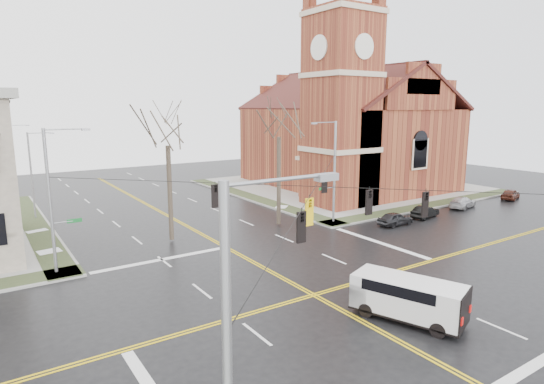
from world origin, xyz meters
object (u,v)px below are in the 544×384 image
tree_nw_near (168,139)px  church (345,122)px  parked_car_a (395,219)px  signal_pole_ne (333,169)px  parked_car_c (462,202)px  streetlight_north_a (33,172)px  streetlight_north_b (14,153)px  parked_car_b (425,212)px  signal_pole_nw (53,197)px  parked_car_d (510,194)px  cargo_van (403,295)px  tree_ne (279,131)px

tree_nw_near → church: bearing=20.9°
parked_car_a → tree_nw_near: 20.77m
signal_pole_ne → parked_car_c: bearing=-9.9°
streetlight_north_a → streetlight_north_b: (0.00, 20.00, 0.00)m
streetlight_north_b → parked_car_b: (30.68, -39.83, -3.90)m
signal_pole_nw → tree_nw_near: size_ratio=0.82×
streetlight_north_a → parked_car_b: streetlight_north_a is taller
parked_car_a → parked_car_d: size_ratio=0.97×
streetlight_north_a → streetlight_north_b: bearing=90.0°
signal_pole_ne → parked_car_c: (15.49, -2.70, -4.37)m
church → tree_nw_near: size_ratio=2.50×
streetlight_north_a → cargo_van: 35.15m
streetlight_north_a → parked_car_b: 36.74m
parked_car_b → tree_nw_near: (-22.81, 6.09, 7.41)m
church → parked_car_d: bearing=-57.4°
church → tree_nw_near: (-27.55, -10.53, -0.45)m
church → streetlight_north_b: 42.53m
signal_pole_nw → cargo_van: (13.24, -16.16, -3.72)m
signal_pole_ne → tree_ne: (-4.41, 2.06, 3.38)m
streetlight_north_a → parked_car_a: streetlight_north_a is taller
parked_car_c → streetlight_north_b: bearing=31.1°
signal_pole_nw → parked_car_a: 27.47m
parked_car_b → parked_car_d: 15.22m
streetlight_north_a → tree_nw_near: (7.87, -13.75, 3.51)m
church → signal_pole_ne: size_ratio=3.06×
parked_car_b → parked_car_d: parked_car_d is taller
cargo_van → tree_ne: size_ratio=0.50×
parked_car_c → tree_nw_near: size_ratio=0.37×
signal_pole_ne → tree_ne: 5.93m
cargo_van → tree_nw_near: (-4.70, 18.91, 6.75)m
parked_car_b → tree_nw_near: 24.75m
streetlight_north_b → tree_ne: (17.56, -34.44, 3.86)m
church → signal_pole_nw: size_ratio=3.06×
tree_nw_near → signal_pole_nw: bearing=-162.1°
cargo_van → parked_car_b: bearing=14.6°
tree_ne → streetlight_north_b: bearing=117.0°
church → parked_car_c: (2.05, -15.99, -7.85)m
church → tree_ne: 21.09m
parked_car_c → parked_car_d: 8.45m
streetlight_north_a → parked_car_a: bearing=-37.5°
parked_car_d → tree_ne: bearing=63.0°
church → tree_nw_near: church is taller
parked_car_c → cargo_van: bearing=105.8°
signal_pole_ne → streetlight_north_b: size_ratio=1.12×
streetlight_north_b → tree_ne: size_ratio=0.70×
parked_car_a → streetlight_north_a: bearing=52.7°
parked_car_b → tree_nw_near: bearing=64.9°
parked_car_b → tree_nw_near: tree_nw_near is taller
parked_car_a → parked_car_b: (4.48, 0.30, -0.03)m
streetlight_north_b → tree_nw_near: tree_nw_near is taller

